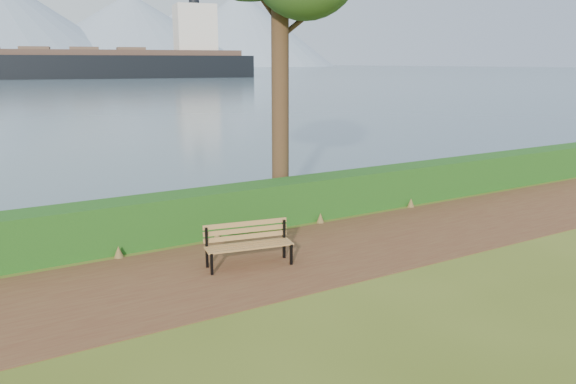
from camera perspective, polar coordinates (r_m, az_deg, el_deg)
ground at (r=11.05m, az=2.38°, el=-6.89°), size 140.00×140.00×0.00m
path at (r=11.29m, az=1.54°, el=-6.43°), size 40.00×3.40×0.01m
hedge at (r=13.06m, az=-3.85°, el=-1.46°), size 32.00×0.85×1.00m
bench at (r=10.65m, az=-4.10°, el=-4.99°), size 1.70×0.78×0.82m
cargo_ship at (r=138.86m, az=-17.79°, el=12.29°), size 72.57×24.54×21.78m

